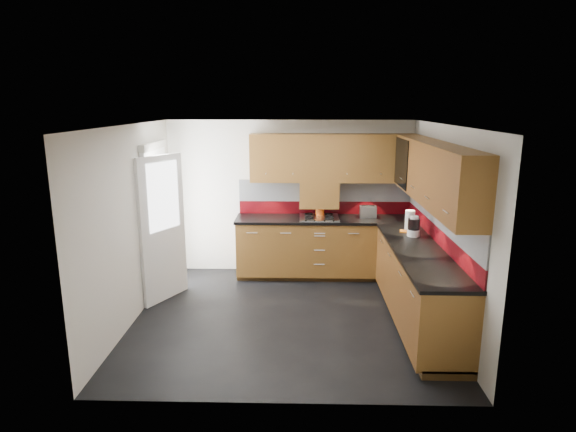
{
  "coord_description": "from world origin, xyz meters",
  "views": [
    {
      "loc": [
        0.16,
        -5.64,
        2.65
      ],
      "look_at": [
        -0.0,
        0.65,
        1.17
      ],
      "focal_mm": 30.0,
      "sensor_mm": 36.0,
      "label": 1
    }
  ],
  "objects_px": {
    "utensil_pot": "(320,210)",
    "food_processor": "(414,227)",
    "toaster": "(368,212)",
    "gas_hob": "(319,217)"
  },
  "relations": [
    {
      "from": "utensil_pot",
      "to": "food_processor",
      "type": "relative_size",
      "value": 1.75
    },
    {
      "from": "utensil_pot",
      "to": "food_processor",
      "type": "height_order",
      "value": "utensil_pot"
    },
    {
      "from": "gas_hob",
      "to": "toaster",
      "type": "distance_m",
      "value": 0.76
    },
    {
      "from": "toaster",
      "to": "gas_hob",
      "type": "bearing_deg",
      "value": -173.77
    },
    {
      "from": "toaster",
      "to": "food_processor",
      "type": "height_order",
      "value": "food_processor"
    },
    {
      "from": "gas_hob",
      "to": "utensil_pot",
      "type": "bearing_deg",
      "value": 83.84
    },
    {
      "from": "toaster",
      "to": "food_processor",
      "type": "bearing_deg",
      "value": -66.63
    },
    {
      "from": "utensil_pot",
      "to": "food_processor",
      "type": "bearing_deg",
      "value": -43.13
    },
    {
      "from": "utensil_pot",
      "to": "toaster",
      "type": "height_order",
      "value": "utensil_pot"
    },
    {
      "from": "toaster",
      "to": "food_processor",
      "type": "relative_size",
      "value": 0.96
    }
  ]
}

